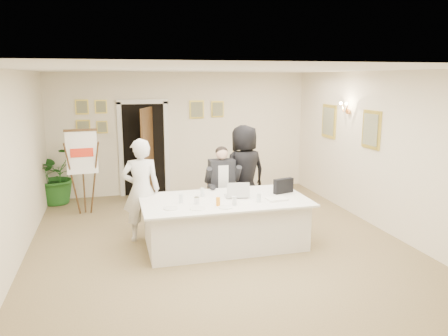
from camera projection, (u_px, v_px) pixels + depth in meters
floor at (218, 243)px, 7.19m from camera, size 7.00×7.00×0.00m
ceiling at (218, 70)px, 6.62m from camera, size 6.00×7.00×0.02m
wall_back at (182, 133)px, 10.22m from camera, size 6.00×0.10×2.80m
wall_front at (321, 236)px, 3.59m from camera, size 6.00×0.10×2.80m
wall_left at (12, 170)px, 6.15m from camera, size 0.10×7.00×2.80m
wall_right at (384, 152)px, 7.65m from camera, size 0.10×7.00×2.80m
doorway at (145, 151)px, 9.90m from camera, size 1.14×0.86×2.20m
pictures_back_wall at (147, 115)px, 9.90m from camera, size 3.40×0.06×0.80m
pictures_right_wall at (348, 125)px, 8.70m from camera, size 0.06×2.20×0.80m
wall_sconce at (346, 108)px, 8.62m from camera, size 0.20×0.30×0.24m
conference_table at (225, 222)px, 7.06m from camera, size 2.65×1.41×0.78m
seated_man at (222, 185)px, 8.01m from camera, size 0.67×0.71×1.48m
flip_chart at (83, 176)px, 8.57m from camera, size 0.59×0.39×1.68m
standing_man at (141, 190)px, 7.19m from camera, size 0.63×0.41×1.72m
standing_woman at (244, 173)px, 8.29m from camera, size 0.99×0.76×1.82m
potted_palm at (56, 175)px, 9.39m from camera, size 1.46×1.42×1.24m
laptop at (236, 188)px, 7.10m from camera, size 0.42×0.43×0.28m
laptop_bag at (283, 186)px, 7.32m from camera, size 0.37×0.19×0.25m
paper_stack at (277, 199)px, 6.92m from camera, size 0.34×0.25×0.03m
plate_left at (170, 208)px, 6.46m from camera, size 0.24×0.24×0.01m
plate_mid at (198, 208)px, 6.46m from camera, size 0.25×0.25×0.01m
plate_near at (225, 207)px, 6.51m from camera, size 0.24×0.24×0.01m
glass_a at (181, 199)px, 6.75m from camera, size 0.07×0.07×0.14m
glass_b at (234, 201)px, 6.62m from camera, size 0.08×0.08×0.14m
glass_c at (259, 198)px, 6.80m from camera, size 0.08×0.08×0.14m
glass_d at (203, 192)px, 7.12m from camera, size 0.08×0.08×0.14m
oj_glass at (218, 202)px, 6.60m from camera, size 0.08×0.08×0.13m
steel_jug at (197, 201)px, 6.69m from camera, size 0.10×0.10×0.11m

